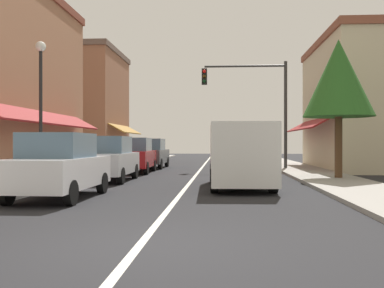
# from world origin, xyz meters

# --- Properties ---
(ground_plane) EXTENTS (80.00, 80.00, 0.00)m
(ground_plane) POSITION_xyz_m (0.00, 18.00, 0.00)
(ground_plane) COLOR black
(sidewalk_left) EXTENTS (2.60, 56.00, 0.12)m
(sidewalk_left) POSITION_xyz_m (-5.50, 18.00, 0.06)
(sidewalk_left) COLOR #A39E99
(sidewalk_left) RESTS_ON ground
(sidewalk_right) EXTENTS (2.60, 56.00, 0.12)m
(sidewalk_right) POSITION_xyz_m (5.50, 18.00, 0.06)
(sidewalk_right) COLOR gray
(sidewalk_right) RESTS_ON ground
(lane_center_stripe) EXTENTS (0.14, 52.00, 0.01)m
(lane_center_stripe) POSITION_xyz_m (0.00, 18.00, 0.00)
(lane_center_stripe) COLOR silver
(lane_center_stripe) RESTS_ON ground
(storefront_right_block) EXTENTS (6.13, 10.20, 7.47)m
(storefront_right_block) POSITION_xyz_m (9.21, 20.00, 3.74)
(storefront_right_block) COLOR beige
(storefront_right_block) RESTS_ON ground
(storefront_far_left) EXTENTS (5.52, 8.20, 8.71)m
(storefront_far_left) POSITION_xyz_m (-8.90, 28.00, 4.36)
(storefront_far_left) COLOR #8E5B42
(storefront_far_left) RESTS_ON ground
(parked_car_nearest_left) EXTENTS (1.83, 4.12, 1.77)m
(parked_car_nearest_left) POSITION_xyz_m (-3.17, 5.40, 0.88)
(parked_car_nearest_left) COLOR silver
(parked_car_nearest_left) RESTS_ON ground
(parked_car_second_left) EXTENTS (1.80, 4.11, 1.77)m
(parked_car_second_left) POSITION_xyz_m (-3.25, 10.99, 0.88)
(parked_car_second_left) COLOR #B7BABF
(parked_car_second_left) RESTS_ON ground
(parked_car_third_left) EXTENTS (1.85, 4.13, 1.77)m
(parked_car_third_left) POSITION_xyz_m (-3.20, 15.96, 0.88)
(parked_car_third_left) COLOR maroon
(parked_car_third_left) RESTS_ON ground
(parked_car_far_left) EXTENTS (1.84, 4.13, 1.77)m
(parked_car_far_left) POSITION_xyz_m (-3.07, 20.39, 0.88)
(parked_car_far_left) COLOR #4C5156
(parked_car_far_left) RESTS_ON ground
(van_in_lane) EXTENTS (2.12, 5.23, 2.12)m
(van_in_lane) POSITION_xyz_m (1.82, 8.70, 1.15)
(van_in_lane) COLOR silver
(van_in_lane) RESTS_ON ground
(traffic_signal_mast_arm) EXTENTS (4.81, 0.50, 6.11)m
(traffic_signal_mast_arm) POSITION_xyz_m (3.22, 19.04, 4.14)
(traffic_signal_mast_arm) COLOR #333333
(traffic_signal_mast_arm) RESTS_ON ground
(street_lamp_left_near) EXTENTS (0.36, 0.36, 5.07)m
(street_lamp_left_near) POSITION_xyz_m (-5.14, 8.92, 3.39)
(street_lamp_left_near) COLOR black
(street_lamp_left_near) RESTS_ON ground
(tree_right_near) EXTENTS (2.83, 2.83, 5.68)m
(tree_right_near) POSITION_xyz_m (5.90, 11.95, 4.09)
(tree_right_near) COLOR #4C331E
(tree_right_near) RESTS_ON ground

